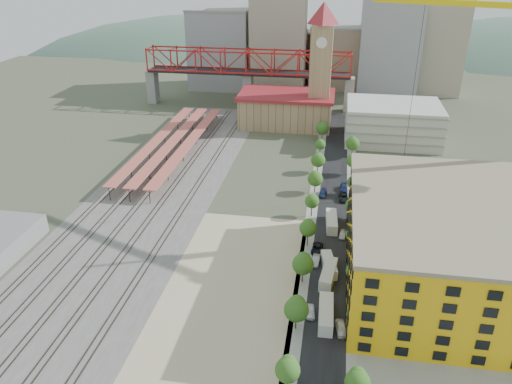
% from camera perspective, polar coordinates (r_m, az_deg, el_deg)
% --- Properties ---
extents(ground, '(400.00, 400.00, 0.00)m').
position_cam_1_polar(ground, '(131.86, 1.62, -3.45)').
color(ground, '#474C38').
rests_on(ground, ground).
extents(ballast_strip, '(36.00, 165.00, 0.06)m').
position_cam_1_polar(ballast_strip, '(155.14, -10.74, 0.83)').
color(ballast_strip, '#605E59').
rests_on(ballast_strip, ground).
extents(dirt_lot, '(28.00, 67.00, 0.06)m').
position_cam_1_polar(dirt_lot, '(106.47, -2.97, -11.48)').
color(dirt_lot, tan).
rests_on(dirt_lot, ground).
extents(street_asphalt, '(12.00, 170.00, 0.06)m').
position_cam_1_polar(street_asphalt, '(144.20, 8.77, -1.03)').
color(street_asphalt, black).
rests_on(street_asphalt, ground).
extents(sidewalk_west, '(3.00, 170.00, 0.04)m').
position_cam_1_polar(sidewalk_west, '(144.28, 6.59, -0.87)').
color(sidewalk_west, gray).
rests_on(sidewalk_west, ground).
extents(sidewalk_east, '(3.00, 170.00, 0.04)m').
position_cam_1_polar(sidewalk_east, '(144.34, 10.95, -1.19)').
color(sidewalk_east, gray).
rests_on(sidewalk_east, ground).
extents(construction_pad, '(50.00, 90.00, 0.06)m').
position_cam_1_polar(construction_pad, '(117.82, 22.70, -9.66)').
color(construction_pad, gray).
rests_on(construction_pad, ground).
extents(rail_tracks, '(26.56, 160.00, 0.18)m').
position_cam_1_polar(rail_tracks, '(155.70, -11.37, 0.91)').
color(rail_tracks, '#382B23').
rests_on(rail_tracks, ground).
extents(platform_canopies, '(16.00, 80.00, 4.12)m').
position_cam_1_polar(platform_canopies, '(179.15, -9.46, 5.77)').
color(platform_canopies, '#C34B4F').
rests_on(platform_canopies, ground).
extents(station_hall, '(38.00, 24.00, 13.10)m').
position_cam_1_polar(station_hall, '(205.31, 3.48, 9.47)').
color(station_hall, tan).
rests_on(station_hall, ground).
extents(clock_tower, '(12.00, 12.00, 52.00)m').
position_cam_1_polar(clock_tower, '(197.35, 7.48, 15.22)').
color(clock_tower, tan).
rests_on(clock_tower, ground).
extents(parking_garage, '(34.00, 26.00, 14.00)m').
position_cam_1_polar(parking_garage, '(193.85, 15.32, 7.70)').
color(parking_garage, silver).
rests_on(parking_garage, ground).
extents(truss_bridge, '(94.00, 9.60, 25.60)m').
position_cam_1_polar(truss_bridge, '(227.24, -0.95, 14.30)').
color(truss_bridge, gray).
rests_on(truss_bridge, ground).
extents(construction_building, '(44.60, 50.60, 18.80)m').
position_cam_1_polar(construction_building, '(112.19, 22.02, -5.68)').
color(construction_building, yellow).
rests_on(construction_building, ground).
extents(street_trees, '(15.40, 124.40, 8.00)m').
position_cam_1_polar(street_trees, '(135.35, 8.65, -2.93)').
color(street_trees, '#285B1B').
rests_on(street_trees, ground).
extents(skyline, '(133.00, 46.00, 60.00)m').
position_cam_1_polar(skyline, '(259.74, 7.96, 16.42)').
color(skyline, '#9EA0A3').
rests_on(skyline, ground).
extents(distant_hills, '(647.00, 264.00, 227.00)m').
position_cam_1_polar(distant_hills, '(401.87, 13.15, 4.19)').
color(distant_hills, '#4C6B59').
rests_on(distant_hills, ground).
extents(site_trailer_a, '(2.98, 10.43, 2.84)m').
position_cam_1_polar(site_trailer_a, '(99.93, 7.99, -13.63)').
color(site_trailer_a, silver).
rests_on(site_trailer_a, ground).
extents(site_trailer_b, '(3.82, 10.27, 2.74)m').
position_cam_1_polar(site_trailer_b, '(110.56, 8.26, -9.30)').
color(site_trailer_b, silver).
rests_on(site_trailer_b, ground).
extents(site_trailer_c, '(4.11, 9.26, 2.45)m').
position_cam_1_polar(site_trailer_c, '(113.84, 8.33, -8.25)').
color(site_trailer_c, silver).
rests_on(site_trailer_c, ground).
extents(site_trailer_d, '(3.34, 10.32, 2.78)m').
position_cam_1_polar(site_trailer_d, '(130.57, 8.63, -3.38)').
color(site_trailer_d, silver).
rests_on(site_trailer_d, ground).
extents(car_0, '(2.07, 4.36, 1.44)m').
position_cam_1_polar(car_0, '(101.17, 6.24, -13.45)').
color(car_0, white).
rests_on(car_0, ground).
extents(car_1, '(2.02, 4.83, 1.55)m').
position_cam_1_polar(car_1, '(115.72, 6.85, -7.79)').
color(car_1, '#A5A5AB').
rests_on(car_1, ground).
extents(car_2, '(2.85, 5.50, 1.48)m').
position_cam_1_polar(car_2, '(120.08, 6.99, -6.45)').
color(car_2, black).
rests_on(car_2, ground).
extents(car_3, '(2.57, 5.20, 1.45)m').
position_cam_1_polar(car_3, '(146.67, 7.65, -0.16)').
color(car_3, navy).
rests_on(car_3, ground).
extents(car_4, '(2.68, 4.98, 1.61)m').
position_cam_1_polar(car_4, '(98.12, 9.70, -15.12)').
color(car_4, white).
rests_on(car_4, ground).
extents(car_5, '(1.88, 4.21, 1.34)m').
position_cam_1_polar(car_5, '(126.87, 9.90, -4.79)').
color(car_5, '#9C9BA0').
rests_on(car_5, ground).
extents(car_6, '(3.04, 5.78, 1.55)m').
position_cam_1_polar(car_6, '(145.10, 9.98, -0.62)').
color(car_6, black).
rests_on(car_6, ground).
extents(car_7, '(2.24, 5.49, 1.59)m').
position_cam_1_polar(car_7, '(150.77, 10.00, 0.45)').
color(car_7, navy).
rests_on(car_7, ground).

